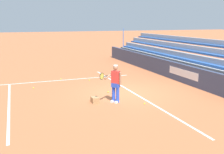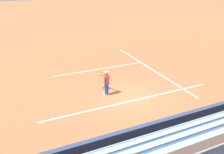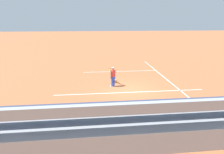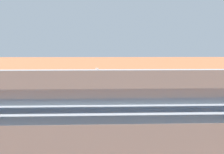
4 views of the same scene
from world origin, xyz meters
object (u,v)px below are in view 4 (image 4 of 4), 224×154
(ball_box_cardboard, at_px, (101,88))
(tennis_ball_by_box, at_px, (167,87))
(tennis_ball_near_player, at_px, (142,83))
(tennis_player, at_px, (97,80))
(tennis_ball_on_baseline, at_px, (85,95))
(tennis_ball_midcourt, at_px, (120,92))
(tennis_ball_stray_back, at_px, (162,91))

(ball_box_cardboard, height_order, tennis_ball_by_box, ball_box_cardboard)
(tennis_ball_near_player, bearing_deg, tennis_ball_by_box, -46.15)
(tennis_player, bearing_deg, ball_box_cardboard, 72.79)
(tennis_player, bearing_deg, tennis_ball_on_baseline, -123.33)
(tennis_ball_near_player, bearing_deg, ball_box_cardboard, -146.35)
(tennis_ball_by_box, relative_size, tennis_ball_midcourt, 1.00)
(tennis_ball_on_baseline, bearing_deg, ball_box_cardboard, 63.24)
(ball_box_cardboard, xyz_separation_m, tennis_ball_on_baseline, (-1.01, -2.00, -0.10))
(tennis_player, distance_m, tennis_ball_midcourt, 1.90)
(ball_box_cardboard, distance_m, tennis_ball_stray_back, 4.52)
(tennis_ball_stray_back, height_order, tennis_ball_midcourt, same)
(tennis_player, xyz_separation_m, tennis_ball_by_box, (5.64, 1.48, -0.86))
(ball_box_cardboard, xyz_separation_m, tennis_ball_stray_back, (4.41, -0.99, -0.10))
(ball_box_cardboard, relative_size, tennis_ball_midcourt, 6.06)
(tennis_ball_near_player, bearing_deg, tennis_ball_stray_back, -77.14)
(tennis_ball_on_baseline, height_order, tennis_ball_near_player, same)
(tennis_ball_near_player, relative_size, tennis_ball_midcourt, 1.00)
(tennis_player, xyz_separation_m, tennis_ball_midcourt, (1.67, -0.26, -0.86))
(tennis_ball_midcourt, bearing_deg, tennis_ball_near_player, 57.89)
(tennis_ball_near_player, relative_size, tennis_ball_by_box, 1.00)
(tennis_player, height_order, tennis_ball_near_player, tennis_player)
(tennis_player, distance_m, tennis_ball_near_player, 5.18)
(tennis_player, bearing_deg, tennis_ball_near_player, 40.20)
(tennis_ball_near_player, height_order, tennis_ball_midcourt, same)
(tennis_ball_stray_back, bearing_deg, tennis_ball_by_box, 58.90)
(ball_box_cardboard, distance_m, tennis_ball_near_player, 4.36)
(tennis_ball_by_box, bearing_deg, tennis_player, -165.26)
(tennis_ball_by_box, distance_m, tennis_ball_midcourt, 4.34)
(tennis_player, xyz_separation_m, tennis_ball_near_player, (3.90, 3.30, -0.86))
(ball_box_cardboard, distance_m, tennis_ball_by_box, 5.41)
(tennis_player, bearing_deg, tennis_ball_by_box, 14.74)
(tennis_ball_near_player, xyz_separation_m, tennis_ball_by_box, (1.74, -1.81, 0.00))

